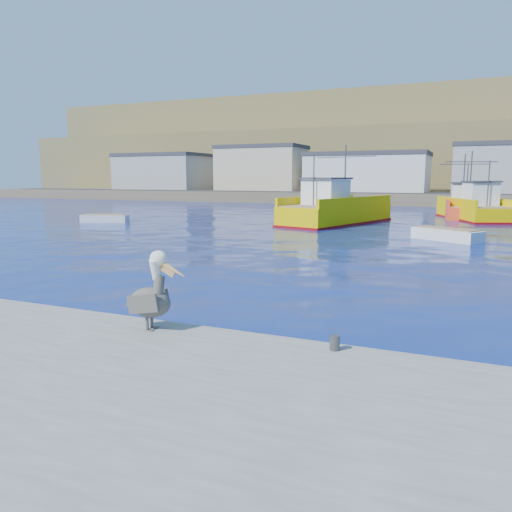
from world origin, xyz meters
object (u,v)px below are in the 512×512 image
(skiff_left, at_px, (105,219))
(pelican, at_px, (152,296))
(trawler_yellow_a, at_px, (335,211))
(skiff_mid, at_px, (447,236))
(trawler_yellow_b, at_px, (474,209))
(boat_orange, at_px, (463,207))

(skiff_left, distance_m, pelican, 34.25)
(trawler_yellow_a, bearing_deg, skiff_mid, -42.19)
(skiff_left, bearing_deg, trawler_yellow_b, 27.73)
(skiff_mid, bearing_deg, trawler_yellow_b, 84.95)
(trawler_yellow_a, distance_m, skiff_left, 19.85)
(boat_orange, bearing_deg, skiff_mid, -91.62)
(trawler_yellow_b, xyz_separation_m, skiff_left, (-29.40, -15.45, -0.70))
(trawler_yellow_b, distance_m, skiff_left, 33.22)
(boat_orange, distance_m, skiff_mid, 19.54)
(trawler_yellow_a, height_order, skiff_left, trawler_yellow_a)
(trawler_yellow_b, height_order, skiff_left, trawler_yellow_b)
(trawler_yellow_b, height_order, boat_orange, trawler_yellow_b)
(boat_orange, height_order, pelican, boat_orange)
(trawler_yellow_b, relative_size, pelican, 5.96)
(boat_orange, xyz_separation_m, skiff_mid, (-0.55, -19.52, -0.75))
(trawler_yellow_b, distance_m, skiff_mid, 17.21)
(skiff_mid, bearing_deg, skiff_left, 176.56)
(skiff_left, relative_size, pelican, 2.33)
(boat_orange, bearing_deg, pelican, -97.39)
(trawler_yellow_a, relative_size, skiff_mid, 2.97)
(trawler_yellow_b, bearing_deg, pelican, -99.13)
(trawler_yellow_a, relative_size, boat_orange, 1.45)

